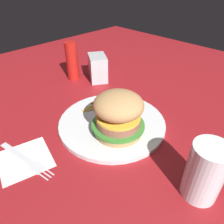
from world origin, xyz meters
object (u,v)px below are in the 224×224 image
(plate, at_px, (112,123))
(napkin_dispenser, at_px, (98,68))
(ketchup_bottle, at_px, (72,61))
(fries_pile, at_px, (100,106))
(drink_glass, at_px, (204,175))
(sandwich, at_px, (118,114))
(fork, at_px, (25,159))
(napkin, at_px, (25,159))

(plate, relative_size, napkin_dispenser, 3.09)
(plate, distance_m, ketchup_bottle, 0.33)
(plate, bearing_deg, ketchup_bottle, -107.95)
(fries_pile, distance_m, drink_glass, 0.35)
(plate, distance_m, drink_glass, 0.27)
(sandwich, distance_m, napkin_dispenser, 0.33)
(plate, bearing_deg, fork, -11.75)
(plate, relative_size, drink_glass, 2.43)
(napkin_dispenser, bearing_deg, fries_pile, -8.07)
(fries_pile, distance_m, napkin, 0.25)
(drink_glass, distance_m, napkin_dispenser, 0.54)
(fries_pile, xyz_separation_m, fork, (0.25, 0.03, -0.01))
(sandwich, distance_m, drink_glass, 0.23)
(plate, bearing_deg, fries_pile, -106.89)
(napkin, relative_size, napkin_dispenser, 1.18)
(fries_pile, relative_size, drink_glass, 0.86)
(drink_glass, distance_m, ketchup_bottle, 0.59)
(sandwich, xyz_separation_m, napkin, (0.21, -0.09, -0.07))
(napkin_dispenser, height_order, ketchup_bottle, ketchup_bottle)
(plate, xyz_separation_m, napkin_dispenser, (-0.16, -0.24, 0.04))
(fork, bearing_deg, fries_pile, -173.97)
(napkin, bearing_deg, plate, 167.88)
(plate, xyz_separation_m, drink_glass, (0.03, 0.27, 0.05))
(napkin, bearing_deg, fork, 100.12)
(napkin, distance_m, ketchup_bottle, 0.42)
(napkin, height_order, fork, fork)
(napkin_dispenser, bearing_deg, napkin, -32.03)
(sandwich, height_order, fries_pile, sandwich)
(sandwich, distance_m, fork, 0.24)
(plate, distance_m, fork, 0.23)
(drink_glass, bearing_deg, fries_pile, -99.11)
(sandwich, bearing_deg, fork, -23.13)
(plate, height_order, sandwich, sandwich)
(fork, distance_m, drink_glass, 0.37)
(plate, bearing_deg, sandwich, 64.00)
(napkin, relative_size, drink_glass, 0.92)
(plate, height_order, napkin, plate)
(drink_glass, bearing_deg, sandwich, -93.00)
(napkin, bearing_deg, sandwich, 156.54)
(plate, bearing_deg, napkin_dispenser, -124.25)
(sandwich, height_order, drink_glass, sandwich)
(fries_pile, xyz_separation_m, drink_glass, (0.05, 0.34, 0.04))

